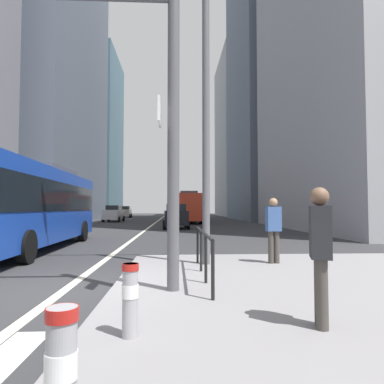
% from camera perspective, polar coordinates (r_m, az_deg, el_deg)
% --- Properties ---
extents(ground_plane, '(160.00, 160.00, 0.00)m').
position_cam_1_polar(ground_plane, '(27.27, -7.42, -6.05)').
color(ground_plane, '#303033').
extents(median_island, '(9.00, 10.00, 0.15)m').
position_cam_1_polar(median_island, '(7.14, 25.88, -14.99)').
color(median_island, gray).
rests_on(median_island, ground).
extents(lane_centre_line, '(0.20, 80.00, 0.01)m').
position_cam_1_polar(lane_centre_line, '(37.23, -6.17, -5.13)').
color(lane_centre_line, beige).
rests_on(lane_centre_line, ground).
extents(office_tower_left_mid, '(13.96, 24.76, 48.51)m').
position_cam_1_polar(office_tower_left_mid, '(53.33, -24.41, 22.70)').
color(office_tower_left_mid, slate).
rests_on(office_tower_left_mid, ground).
extents(office_tower_left_far, '(13.73, 16.14, 31.30)m').
position_cam_1_polar(office_tower_left_far, '(71.64, -17.64, 8.77)').
color(office_tower_left_far, slate).
rests_on(office_tower_left_far, ground).
extents(office_tower_right_mid, '(12.11, 18.44, 45.16)m').
position_cam_1_polar(office_tower_right_mid, '(55.43, 13.76, 19.65)').
color(office_tower_right_mid, slate).
rests_on(office_tower_right_mid, ground).
extents(office_tower_right_far, '(11.09, 18.80, 32.96)m').
position_cam_1_polar(office_tower_right_far, '(74.43, 8.87, 8.90)').
color(office_tower_right_far, '#9E9EA3').
rests_on(office_tower_right_far, ground).
extents(city_bus_blue_oncoming, '(2.93, 10.96, 3.40)m').
position_cam_1_polar(city_bus_blue_oncoming, '(14.99, -24.90, -1.63)').
color(city_bus_blue_oncoming, '#14389E').
rests_on(city_bus_blue_oncoming, ground).
extents(city_bus_red_receding, '(2.77, 11.04, 3.40)m').
position_cam_1_polar(city_bus_red_receding, '(39.12, -0.71, -2.34)').
color(city_bus_red_receding, red).
rests_on(city_bus_red_receding, ground).
extents(car_oncoming_mid, '(2.13, 4.58, 1.94)m').
position_cam_1_polar(car_oncoming_mid, '(42.56, -12.71, -3.44)').
color(car_oncoming_mid, silver).
rests_on(car_oncoming_mid, ground).
extents(car_receding_near, '(2.07, 4.19, 1.94)m').
position_cam_1_polar(car_receding_near, '(65.76, -2.07, -3.20)').
color(car_receding_near, gold).
rests_on(car_receding_near, ground).
extents(car_receding_far, '(2.19, 4.11, 1.94)m').
position_cam_1_polar(car_receding_far, '(27.63, -2.70, -3.97)').
color(car_receding_far, black).
rests_on(car_receding_far, ground).
extents(car_oncoming_far, '(2.12, 4.04, 1.94)m').
position_cam_1_polar(car_oncoming_far, '(59.50, -10.93, -3.21)').
color(car_oncoming_far, '#B2A899').
rests_on(car_oncoming_far, ground).
extents(traffic_signal_gantry, '(6.30, 0.65, 6.00)m').
position_cam_1_polar(traffic_signal_gantry, '(7.13, -21.11, 17.93)').
color(traffic_signal_gantry, '#515156').
rests_on(traffic_signal_gantry, median_island).
extents(street_lamp_post, '(5.50, 0.32, 8.00)m').
position_cam_1_polar(street_lamp_post, '(9.97, 2.29, 18.84)').
color(street_lamp_post, '#56565B').
rests_on(street_lamp_post, median_island).
extents(bollard_front, '(0.20, 0.20, 0.89)m').
position_cam_1_polar(bollard_front, '(2.44, -20.71, -26.31)').
color(bollard_front, '#99999E').
rests_on(bollard_front, median_island).
extents(bollard_left, '(0.20, 0.20, 0.84)m').
position_cam_1_polar(bollard_left, '(4.25, -10.11, -16.44)').
color(bollard_left, '#99999E').
rests_on(bollard_left, median_island).
extents(pedestrian_railing, '(0.06, 3.90, 0.98)m').
position_cam_1_polar(pedestrian_railing, '(7.63, 1.86, -8.44)').
color(pedestrian_railing, black).
rests_on(pedestrian_railing, median_island).
extents(pedestrian_waiting, '(0.40, 0.27, 1.76)m').
position_cam_1_polar(pedestrian_waiting, '(9.67, 13.24, -5.56)').
color(pedestrian_waiting, '#423D38').
rests_on(pedestrian_waiting, median_island).
extents(pedestrian_walking, '(0.34, 0.43, 1.75)m').
position_cam_1_polar(pedestrian_walking, '(4.70, 20.32, -8.72)').
color(pedestrian_walking, '#423D38').
rests_on(pedestrian_walking, median_island).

